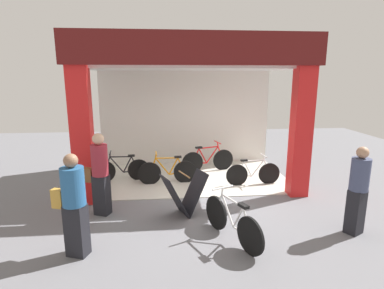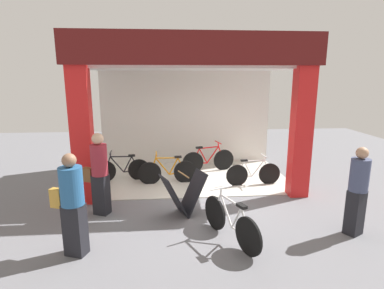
# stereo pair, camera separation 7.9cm
# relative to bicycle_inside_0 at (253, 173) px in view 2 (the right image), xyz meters

# --- Properties ---
(ground_plane) EXTENTS (18.97, 18.97, 0.00)m
(ground_plane) POSITION_rel_bicycle_inside_0_xyz_m (-1.64, -0.78, -0.33)
(ground_plane) COLOR slate
(ground_plane) RESTS_ON ground
(shop_facade) EXTENTS (5.69, 3.43, 3.80)m
(shop_facade) POSITION_rel_bicycle_inside_0_xyz_m (-1.64, 0.83, 1.71)
(shop_facade) COLOR beige
(shop_facade) RESTS_ON ground
(bicycle_inside_0) EXTENTS (1.49, 0.41, 0.82)m
(bicycle_inside_0) POSITION_rel_bicycle_inside_0_xyz_m (0.00, 0.00, 0.00)
(bicycle_inside_0) COLOR black
(bicycle_inside_0) RESTS_ON ground
(bicycle_inside_1) EXTENTS (1.59, 0.44, 0.87)m
(bicycle_inside_1) POSITION_rel_bicycle_inside_0_xyz_m (-2.28, 0.30, 0.02)
(bicycle_inside_1) COLOR black
(bicycle_inside_1) RESTS_ON ground
(bicycle_inside_2) EXTENTS (1.63, 0.52, 0.91)m
(bicycle_inside_2) POSITION_rel_bicycle_inside_0_xyz_m (-1.04, 1.28, 0.04)
(bicycle_inside_2) COLOR black
(bicycle_inside_2) RESTS_ON ground
(bicycle_inside_3) EXTENTS (1.54, 0.42, 0.85)m
(bicycle_inside_3) POSITION_rel_bicycle_inside_0_xyz_m (-3.54, 0.63, 0.01)
(bicycle_inside_3) COLOR black
(bicycle_inside_3) RESTS_ON ground
(bicycle_parked_0) EXTENTS (0.71, 1.53, 0.91)m
(bicycle_parked_0) POSITION_rel_bicycle_inside_0_xyz_m (-1.19, -2.77, 0.04)
(bicycle_parked_0) COLOR black
(bicycle_parked_0) RESTS_ON ground
(sandwich_board_sign) EXTENTS (1.04, 0.81, 0.91)m
(sandwich_board_sign) POSITION_rel_bicycle_inside_0_xyz_m (-1.96, -1.62, 0.12)
(sandwich_board_sign) COLOR black
(sandwich_board_sign) RESTS_ON ground
(pedestrian_0) EXTENTS (0.62, 0.46, 1.71)m
(pedestrian_0) POSITION_rel_bicycle_inside_0_xyz_m (-3.80, -2.97, 0.56)
(pedestrian_0) COLOR black
(pedestrian_0) RESTS_ON ground
(pedestrian_1) EXTENTS (0.44, 0.44, 1.65)m
(pedestrian_1) POSITION_rel_bicycle_inside_0_xyz_m (1.13, -2.71, 0.52)
(pedestrian_1) COLOR black
(pedestrian_1) RESTS_ON ground
(pedestrian_2) EXTENTS (0.62, 0.44, 1.75)m
(pedestrian_2) POSITION_rel_bicycle_inside_0_xyz_m (-3.69, -1.44, 0.58)
(pedestrian_2) COLOR black
(pedestrian_2) RESTS_ON ground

